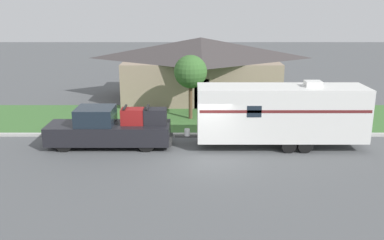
# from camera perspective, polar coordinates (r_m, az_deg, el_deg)

# --- Properties ---
(ground_plane) EXTENTS (120.00, 120.00, 0.00)m
(ground_plane) POSITION_cam_1_polar(r_m,az_deg,el_deg) (20.16, 1.68, -5.36)
(ground_plane) COLOR #515456
(curb_strip) EXTENTS (80.00, 0.30, 0.14)m
(curb_strip) POSITION_cam_1_polar(r_m,az_deg,el_deg) (23.68, 1.38, -1.96)
(curb_strip) COLOR #ADADA8
(curb_strip) RESTS_ON ground_plane
(lawn_strip) EXTENTS (80.00, 7.00, 0.03)m
(lawn_strip) POSITION_cam_1_polar(r_m,az_deg,el_deg) (27.19, 1.17, 0.24)
(lawn_strip) COLOR #3D6B33
(lawn_strip) RESTS_ON ground_plane
(house_across_street) EXTENTS (12.07, 8.23, 4.59)m
(house_across_street) POSITION_cam_1_polar(r_m,az_deg,el_deg) (32.82, 0.90, 7.11)
(house_across_street) COLOR gray
(house_across_street) RESTS_ON ground_plane
(pickup_truck) EXTENTS (6.32, 1.94, 2.11)m
(pickup_truck) POSITION_cam_1_polar(r_m,az_deg,el_deg) (22.13, -11.13, -1.16)
(pickup_truck) COLOR black
(pickup_truck) RESTS_ON ground_plane
(travel_trailer) EXTENTS (9.57, 2.26, 3.40)m
(travel_trailer) POSITION_cam_1_polar(r_m,az_deg,el_deg) (21.97, 11.53, 0.99)
(travel_trailer) COLOR black
(travel_trailer) RESTS_ON ground_plane
(mailbox) EXTENTS (0.48, 0.20, 1.28)m
(mailbox) POSITION_cam_1_polar(r_m,az_deg,el_deg) (24.19, 7.38, 0.56)
(mailbox) COLOR brown
(mailbox) RESTS_ON ground_plane
(tree_in_yard) EXTENTS (2.04, 2.04, 4.04)m
(tree_in_yard) POSITION_cam_1_polar(r_m,az_deg,el_deg) (26.45, -0.45, 6.41)
(tree_in_yard) COLOR brown
(tree_in_yard) RESTS_ON ground_plane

